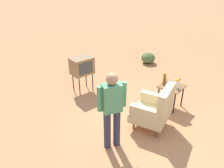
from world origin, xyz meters
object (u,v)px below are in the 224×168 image
object	(u,v)px
side_table	(171,89)
soda_can_blue	(167,86)
soda_can_red	(165,80)
armchair	(155,109)
person_standing	(112,107)
flower_vase	(177,83)
tv_on_stand	(82,66)
bottle_tall_amber	(164,79)

from	to	relation	value
side_table	soda_can_blue	size ratio (longest dim) A/B	5.05
soda_can_red	side_table	bearing A→B (deg)	75.23
side_table	soda_can_red	bearing A→B (deg)	-104.77
armchair	person_standing	world-z (taller)	person_standing
soda_can_red	flower_vase	distance (m)	0.41
soda_can_red	flower_vase	xyz separation A→B (m)	(0.10, 0.39, 0.09)
soda_can_blue	tv_on_stand	bearing A→B (deg)	-73.62
person_standing	tv_on_stand	bearing A→B (deg)	-119.02
side_table	tv_on_stand	size ratio (longest dim) A/B	0.60
person_standing	soda_can_blue	size ratio (longest dim) A/B	13.44
side_table	bottle_tall_amber	bearing A→B (deg)	-66.56
person_standing	bottle_tall_amber	bearing A→B (deg)	179.73
armchair	soda_can_blue	bearing A→B (deg)	-167.57
person_standing	soda_can_blue	bearing A→B (deg)	175.39
armchair	soda_can_blue	xyz separation A→B (m)	(-0.81, -0.18, 0.18)
person_standing	bottle_tall_amber	world-z (taller)	person_standing
bottle_tall_amber	flower_vase	distance (m)	0.34
side_table	soda_can_red	world-z (taller)	soda_can_red
armchair	flower_vase	world-z (taller)	armchair
side_table	bottle_tall_amber	world-z (taller)	bottle_tall_amber
side_table	flower_vase	xyz separation A→B (m)	(0.04, 0.15, 0.24)
tv_on_stand	bottle_tall_amber	bearing A→B (deg)	110.30
soda_can_red	soda_can_blue	distance (m)	0.33
side_table	flower_vase	size ratio (longest dim) A/B	2.33
bottle_tall_amber	flower_vase	world-z (taller)	bottle_tall_amber
tv_on_stand	bottle_tall_amber	world-z (taller)	tv_on_stand
armchair	bottle_tall_amber	bearing A→B (deg)	-161.10
tv_on_stand	soda_can_red	xyz separation A→B (m)	(-0.94, 2.10, -0.10)
person_standing	soda_can_red	size ratio (longest dim) A/B	13.44
side_table	tv_on_stand	world-z (taller)	tv_on_stand
tv_on_stand	armchair	bearing A→B (deg)	86.84
tv_on_stand	person_standing	distance (m)	2.46
bottle_tall_amber	armchair	bearing A→B (deg)	18.90
armchair	person_standing	size ratio (longest dim) A/B	0.65
person_standing	side_table	bearing A→B (deg)	174.65
soda_can_blue	flower_vase	world-z (taller)	flower_vase
armchair	person_standing	bearing A→B (deg)	-17.36
side_table	soda_can_red	size ratio (longest dim) A/B	5.05
soda_can_blue	bottle_tall_amber	distance (m)	0.21
person_standing	soda_can_red	world-z (taller)	person_standing
tv_on_stand	person_standing	bearing A→B (deg)	60.98
soda_can_red	flower_vase	world-z (taller)	flower_vase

